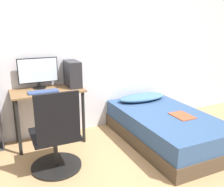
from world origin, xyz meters
name	(u,v)px	position (x,y,z in m)	size (l,w,h in m)	color
ground_plane	(107,173)	(0.00, 0.00, 0.00)	(14.00, 14.00, 0.00)	tan
wall_back	(70,51)	(0.00, 1.33, 1.25)	(8.00, 0.05, 2.50)	silver
desk	(48,100)	(-0.42, 1.06, 0.63)	(0.96, 0.50, 0.78)	brown
office_chair	(56,142)	(-0.50, 0.30, 0.36)	(0.59, 0.59, 0.98)	black
bed	(165,127)	(1.09, 0.39, 0.21)	(1.07, 1.84, 0.43)	#4C3D2D
pillow	(142,97)	(1.09, 1.05, 0.48)	(0.81, 0.36, 0.11)	teal
magazine	(182,116)	(1.22, 0.21, 0.43)	(0.24, 0.32, 0.01)	#B24C2D
monitor	(38,72)	(-0.50, 1.21, 1.01)	(0.54, 0.18, 0.42)	black
keyboard	(43,92)	(-0.49, 0.96, 0.79)	(0.39, 0.15, 0.02)	#33477A
pc_tower	(73,74)	(-0.04, 1.11, 0.96)	(0.17, 0.36, 0.37)	#232328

